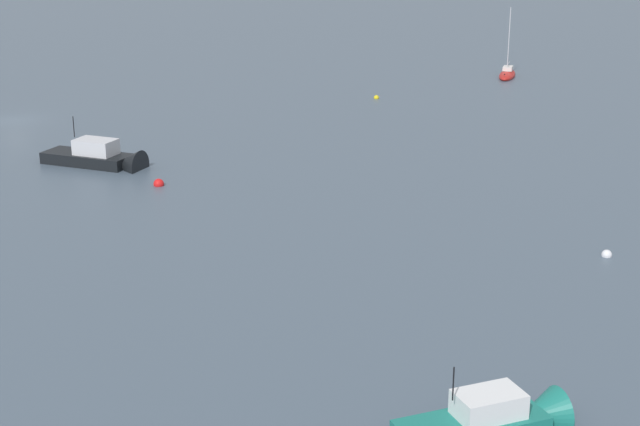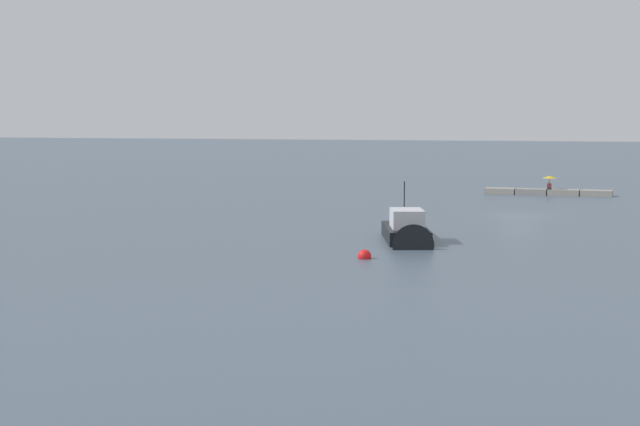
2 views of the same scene
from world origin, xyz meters
TOP-DOWN VIEW (x-y plane):
  - ground_plane at (0.00, 0.00)m, footprint 500.00×500.00m
  - seawall_pier at (0.00, -20.40)m, footprint 11.38×1.87m
  - person_seated_maroon_left at (-0.16, -20.18)m, footprint 0.48×0.66m
  - umbrella_open_yellow at (-0.14, -20.34)m, footprint 1.29×1.29m
  - motorboat_black_mid at (3.93, 17.29)m, footprint 4.58×7.72m
  - mooring_buoy_far at (4.50, 23.91)m, footprint 0.67×0.67m

SIDE VIEW (x-z plane):
  - ground_plane at x=0.00m, z-range 0.00..0.00m
  - mooring_buoy_far at x=4.50m, z-range -0.22..0.46m
  - seawall_pier at x=0.00m, z-range 0.00..0.54m
  - motorboat_black_mid at x=3.93m, z-range -1.63..2.51m
  - person_seated_maroon_left at x=-0.16m, z-range 0.43..1.16m
  - umbrella_open_yellow at x=-0.14m, z-range 1.01..2.29m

